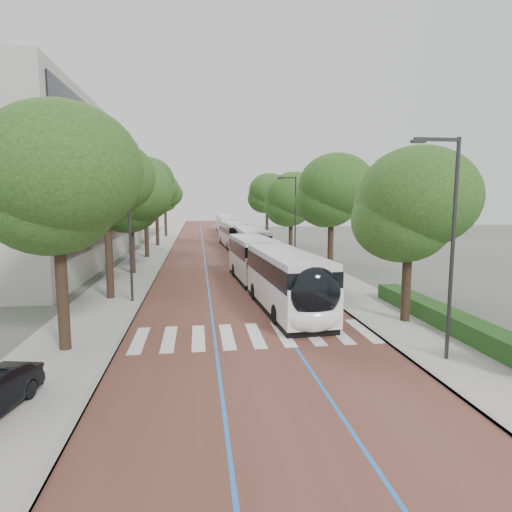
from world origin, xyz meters
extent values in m
plane|color=#51544C|center=(0.00, 0.00, 0.00)|extent=(160.00, 160.00, 0.00)
cube|color=#563026|center=(0.00, 40.00, 0.01)|extent=(11.00, 140.00, 0.02)
cube|color=gray|center=(-7.50, 40.00, 0.06)|extent=(4.00, 140.00, 0.12)
cube|color=gray|center=(7.50, 40.00, 0.06)|extent=(4.00, 140.00, 0.12)
cube|color=gray|center=(-5.60, 40.00, 0.06)|extent=(0.20, 140.00, 0.14)
cube|color=gray|center=(5.60, 40.00, 0.06)|extent=(0.20, 140.00, 0.14)
cube|color=silver|center=(-4.80, 1.00, 0.03)|extent=(0.55, 3.60, 0.01)
cube|color=silver|center=(-3.55, 1.00, 0.03)|extent=(0.55, 3.60, 0.01)
cube|color=silver|center=(-2.30, 1.00, 0.03)|extent=(0.55, 3.60, 0.01)
cube|color=silver|center=(-1.05, 1.00, 0.03)|extent=(0.55, 3.60, 0.01)
cube|color=silver|center=(0.20, 1.00, 0.03)|extent=(0.55, 3.60, 0.01)
cube|color=silver|center=(1.45, 1.00, 0.03)|extent=(0.55, 3.60, 0.01)
cube|color=silver|center=(2.70, 1.00, 0.03)|extent=(0.55, 3.60, 0.01)
cube|color=silver|center=(3.95, 1.00, 0.03)|extent=(0.55, 3.60, 0.01)
cube|color=silver|center=(5.20, 1.00, 0.03)|extent=(0.55, 3.60, 0.01)
cube|color=blue|center=(-1.60, 40.00, 0.02)|extent=(0.12, 126.00, 0.01)
cube|color=blue|center=(1.60, 40.00, 0.02)|extent=(0.12, 126.00, 0.01)
cube|color=#A9A89C|center=(-19.50, 28.00, 7.00)|extent=(18.00, 40.00, 14.00)
cube|color=black|center=(-10.45, 28.00, 3.00)|extent=(0.12, 38.00, 1.60)
cube|color=black|center=(-10.45, 28.00, 6.20)|extent=(0.12, 38.00, 1.60)
cube|color=black|center=(-10.45, 28.00, 9.40)|extent=(0.12, 38.00, 1.60)
cube|color=black|center=(-10.45, 28.00, 12.40)|extent=(0.12, 38.00, 1.60)
cube|color=#173D15|center=(9.10, 0.00, 0.52)|extent=(1.20, 14.00, 0.80)
cylinder|color=#2A2A2C|center=(6.80, -3.00, 4.12)|extent=(0.14, 0.14, 8.00)
cube|color=#2A2A2C|center=(6.00, -3.00, 8.02)|extent=(1.70, 0.12, 0.12)
cube|color=#2A2A2C|center=(5.30, -3.00, 7.94)|extent=(0.50, 0.20, 0.10)
cylinder|color=#2A2A2C|center=(6.80, 22.00, 4.12)|extent=(0.14, 0.14, 8.00)
cube|color=#2A2A2C|center=(6.00, 22.00, 8.02)|extent=(1.70, 0.12, 0.12)
cube|color=#2A2A2C|center=(5.30, 22.00, 7.94)|extent=(0.50, 0.20, 0.10)
cylinder|color=#2A2A2C|center=(-6.10, 8.00, 4.12)|extent=(0.14, 0.14, 8.00)
cylinder|color=black|center=(-7.50, 0.00, 2.29)|extent=(0.44, 0.44, 4.59)
ellipsoid|color=#1D3F14|center=(-7.50, 0.00, 6.46)|extent=(5.94, 5.94, 5.05)
cylinder|color=black|center=(-7.50, 9.00, 2.37)|extent=(0.44, 0.44, 4.75)
ellipsoid|color=#1D3F14|center=(-7.50, 9.00, 6.69)|extent=(5.14, 5.14, 4.37)
cylinder|color=black|center=(-7.50, 18.00, 2.16)|extent=(0.44, 0.44, 4.31)
ellipsoid|color=#1D3F14|center=(-7.50, 18.00, 6.08)|extent=(6.21, 6.21, 5.27)
cylinder|color=black|center=(-7.50, 28.00, 2.64)|extent=(0.44, 0.44, 5.29)
ellipsoid|color=#1D3F14|center=(-7.50, 28.00, 7.45)|extent=(5.31, 5.31, 4.51)
cylinder|color=black|center=(-7.50, 40.00, 2.45)|extent=(0.44, 0.44, 4.90)
ellipsoid|color=#1D3F14|center=(-7.50, 40.00, 6.90)|extent=(5.26, 5.26, 4.47)
cylinder|color=black|center=(-7.50, 55.00, 2.30)|extent=(0.44, 0.44, 4.59)
ellipsoid|color=#1D3F14|center=(-7.50, 55.00, 6.47)|extent=(5.28, 5.28, 4.49)
cylinder|color=black|center=(7.70, 2.00, 1.95)|extent=(0.44, 0.44, 3.90)
ellipsoid|color=#1D3F14|center=(7.70, 2.00, 5.50)|extent=(5.59, 5.59, 4.75)
cylinder|color=black|center=(7.70, 14.00, 2.29)|extent=(0.44, 0.44, 4.57)
ellipsoid|color=#1D3F14|center=(7.70, 14.00, 6.44)|extent=(5.62, 5.62, 4.78)
cylinder|color=black|center=(7.70, 28.00, 2.06)|extent=(0.44, 0.44, 4.12)
ellipsoid|color=#1D3F14|center=(7.70, 28.00, 5.81)|extent=(6.05, 6.05, 5.14)
cylinder|color=black|center=(7.70, 44.00, 2.39)|extent=(0.44, 0.44, 4.78)
ellipsoid|color=#1D3F14|center=(7.70, 44.00, 6.74)|extent=(5.88, 5.88, 5.00)
cylinder|color=black|center=(2.07, 9.97, 1.77)|extent=(2.35, 1.05, 2.30)
cube|color=white|center=(2.40, 4.85, 1.26)|extent=(3.09, 9.50, 1.82)
cube|color=black|center=(2.40, 4.85, 2.40)|extent=(3.12, 9.32, 0.97)
cube|color=silver|center=(2.40, 4.85, 3.04)|extent=(3.03, 9.31, 0.31)
cube|color=black|center=(2.40, 4.85, 0.17)|extent=(3.02, 9.12, 0.35)
cube|color=white|center=(1.80, 14.28, 1.26)|extent=(2.99, 7.88, 1.82)
cube|color=black|center=(1.80, 14.28, 2.40)|extent=(3.02, 7.73, 0.97)
cube|color=silver|center=(1.80, 14.28, 3.04)|extent=(2.93, 7.73, 0.31)
cube|color=black|center=(1.80, 14.28, 0.17)|extent=(2.92, 7.57, 0.35)
ellipsoid|color=black|center=(2.69, 0.33, 2.00)|extent=(2.42, 1.25, 2.28)
ellipsoid|color=white|center=(2.69, 0.28, 0.86)|extent=(2.41, 1.15, 1.14)
cylinder|color=black|center=(1.42, 2.50, 0.50)|extent=(0.36, 1.02, 1.00)
cylinder|color=black|center=(3.67, 2.65, 0.50)|extent=(0.36, 1.02, 1.00)
cylinder|color=black|center=(0.56, 15.88, 0.50)|extent=(0.36, 1.02, 1.00)
cylinder|color=black|center=(2.82, 16.02, 0.50)|extent=(0.36, 1.02, 1.00)
cylinder|color=black|center=(1.08, 7.85, 0.50)|extent=(0.36, 1.02, 1.00)
cylinder|color=black|center=(3.33, 8.00, 0.50)|extent=(0.36, 1.02, 1.00)
cube|color=white|center=(2.97, 25.08, 1.26)|extent=(2.66, 12.03, 1.82)
cube|color=black|center=(2.97, 25.08, 2.40)|extent=(2.70, 11.79, 0.97)
cube|color=silver|center=(2.97, 25.08, 3.04)|extent=(2.61, 11.79, 0.31)
cube|color=black|center=(2.97, 25.08, 0.17)|extent=(2.60, 11.55, 0.35)
ellipsoid|color=black|center=(2.89, 19.23, 2.00)|extent=(2.36, 1.13, 2.28)
ellipsoid|color=white|center=(2.89, 19.18, 0.86)|extent=(2.36, 1.03, 1.14)
cylinder|color=black|center=(1.79, 21.50, 0.50)|extent=(0.31, 1.00, 1.00)
cylinder|color=black|center=(4.05, 21.47, 0.50)|extent=(0.31, 1.00, 1.00)
cylinder|color=black|center=(1.89, 28.90, 0.50)|extent=(0.31, 1.00, 1.00)
cylinder|color=black|center=(4.15, 28.87, 0.50)|extent=(0.31, 1.00, 1.00)
cube|color=white|center=(2.27, 37.62, 1.26)|extent=(3.14, 12.12, 1.82)
cube|color=black|center=(2.27, 37.62, 2.40)|extent=(3.17, 11.88, 0.97)
cube|color=silver|center=(2.27, 37.62, 3.04)|extent=(3.08, 11.87, 0.31)
cube|color=black|center=(2.27, 37.62, 0.17)|extent=(3.06, 11.63, 0.35)
ellipsoid|color=black|center=(2.58, 31.78, 2.00)|extent=(2.41, 1.22, 2.28)
ellipsoid|color=white|center=(2.59, 31.73, 0.86)|extent=(2.40, 1.12, 1.14)
cylinder|color=black|center=(1.33, 33.96, 0.50)|extent=(0.35, 1.01, 1.00)
cylinder|color=black|center=(3.59, 34.09, 0.50)|extent=(0.35, 1.01, 1.00)
cylinder|color=black|center=(0.94, 41.35, 0.50)|extent=(0.35, 1.01, 1.00)
cylinder|color=black|center=(3.19, 41.47, 0.50)|extent=(0.35, 1.01, 1.00)
cube|color=white|center=(2.60, 51.94, 1.26)|extent=(2.61, 12.02, 1.82)
cube|color=black|center=(2.60, 51.94, 2.40)|extent=(2.64, 11.78, 0.97)
cube|color=silver|center=(2.60, 51.94, 3.04)|extent=(2.55, 11.78, 0.31)
cube|color=black|center=(2.60, 51.94, 0.17)|extent=(2.55, 11.54, 0.35)
ellipsoid|color=black|center=(2.65, 46.09, 2.00)|extent=(2.36, 1.12, 2.28)
ellipsoid|color=white|center=(2.65, 46.04, 0.86)|extent=(2.36, 1.02, 1.14)
cylinder|color=black|center=(1.50, 48.33, 0.50)|extent=(0.31, 1.00, 1.00)
cylinder|color=black|center=(3.76, 48.35, 0.50)|extent=(0.31, 1.00, 1.00)
cylinder|color=black|center=(1.43, 55.73, 0.50)|extent=(0.31, 1.00, 1.00)
cylinder|color=black|center=(3.69, 55.75, 0.50)|extent=(0.31, 1.00, 1.00)
cube|color=white|center=(2.78, 65.13, 1.26)|extent=(2.72, 12.04, 1.82)
cube|color=black|center=(2.78, 65.13, 2.40)|extent=(2.76, 11.81, 0.97)
cube|color=silver|center=(2.78, 65.13, 3.04)|extent=(2.67, 11.80, 0.31)
cube|color=black|center=(2.78, 65.13, 0.17)|extent=(2.67, 11.56, 0.35)
ellipsoid|color=black|center=(2.88, 59.28, 2.00)|extent=(2.37, 1.14, 2.28)
ellipsoid|color=white|center=(2.89, 59.23, 0.86)|extent=(2.37, 1.04, 1.14)
cylinder|color=black|center=(1.71, 61.51, 0.50)|extent=(0.32, 1.01, 1.00)
cylinder|color=black|center=(3.97, 61.55, 0.50)|extent=(0.32, 1.01, 1.00)
cylinder|color=black|center=(1.57, 68.91, 0.50)|extent=(0.32, 1.01, 1.00)
cylinder|color=black|center=(3.83, 68.95, 0.50)|extent=(0.32, 1.01, 1.00)
camera|label=1|loc=(-2.24, -17.12, 5.93)|focal=30.00mm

